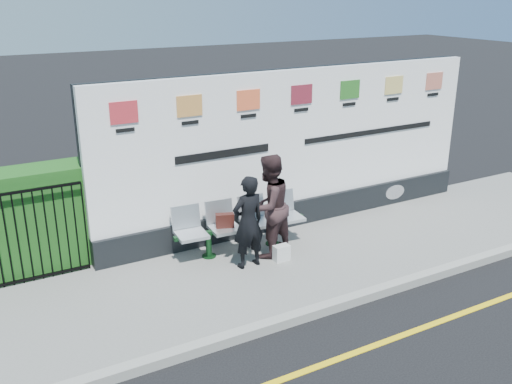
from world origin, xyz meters
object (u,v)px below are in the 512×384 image
billboard (298,159)px  bench (241,237)px  woman_left (248,222)px  woman_right (269,206)px

billboard → bench: size_ratio=3.44×
billboard → woman_left: (-1.71, -1.19, -0.51)m
bench → woman_left: (-0.18, -0.59, 0.54)m
billboard → woman_left: 2.14m
woman_left → woman_right: 0.56m
woman_left → woman_right: (0.51, 0.21, 0.11)m
bench → woman_right: (0.33, -0.38, 0.65)m
billboard → woman_right: (-1.20, -0.98, -0.40)m
billboard → woman_left: bearing=-145.3°
bench → woman_right: size_ratio=1.29×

